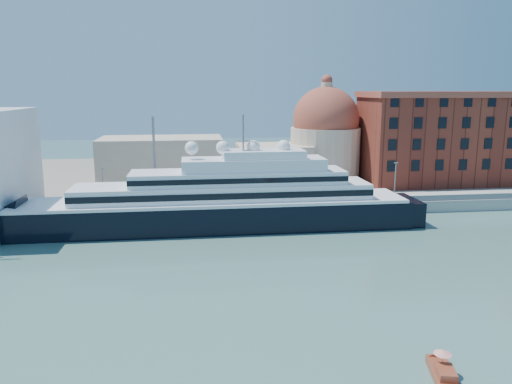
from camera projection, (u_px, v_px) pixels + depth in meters
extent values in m
plane|color=#375F59|center=(282.00, 269.00, 72.84)|extent=(400.00, 400.00, 0.00)
cube|color=gray|center=(253.00, 207.00, 105.60)|extent=(180.00, 10.00, 2.50)
cube|color=slate|center=(235.00, 176.00, 145.47)|extent=(260.00, 72.00, 2.00)
cube|color=slate|center=(255.00, 203.00, 100.86)|extent=(180.00, 0.10, 1.20)
cube|color=black|center=(214.00, 218.00, 93.64)|extent=(73.59, 11.32, 6.13)
cube|color=black|center=(400.00, 212.00, 98.37)|extent=(5.66, 10.38, 5.66)
cube|color=white|center=(213.00, 201.00, 92.97)|extent=(71.70, 11.51, 0.57)
cube|color=white|center=(223.00, 191.00, 92.87)|extent=(54.72, 9.43, 2.83)
cube|color=black|center=(225.00, 197.00, 88.29)|extent=(54.72, 0.15, 1.13)
cube|color=white|center=(238.00, 177.00, 92.70)|extent=(39.62, 8.49, 2.45)
cube|color=white|center=(253.00, 164.00, 92.58)|extent=(26.42, 7.55, 2.26)
cube|color=white|center=(263.00, 154.00, 92.44)|extent=(15.09, 6.60, 1.51)
cylinder|color=slate|center=(243.00, 133.00, 91.16)|extent=(0.28, 0.28, 6.60)
sphere|color=white|center=(192.00, 148.00, 90.49)|extent=(2.45, 2.45, 2.45)
sphere|color=white|center=(223.00, 147.00, 91.21)|extent=(2.45, 2.45, 2.45)
sphere|color=white|center=(253.00, 147.00, 91.93)|extent=(2.45, 2.45, 2.45)
sphere|color=white|center=(284.00, 147.00, 92.65)|extent=(2.45, 2.45, 2.45)
cube|color=white|center=(38.00, 236.00, 86.86)|extent=(12.72, 4.74, 1.67)
cube|color=white|center=(50.00, 228.00, 86.76)|extent=(4.29, 2.80, 1.25)
cube|color=maroon|center=(443.00, 375.00, 45.15)|extent=(3.19, 5.92, 0.94)
cube|color=maroon|center=(446.00, 373.00, 44.08)|extent=(2.03, 2.64, 0.75)
cylinder|color=slate|center=(442.00, 361.00, 45.37)|extent=(0.06, 0.06, 1.50)
cone|color=red|center=(443.00, 352.00, 45.20)|extent=(1.69, 1.69, 0.38)
cube|color=maroon|center=(446.00, 140.00, 127.34)|extent=(42.00, 18.00, 22.00)
cube|color=brown|center=(449.00, 94.00, 125.02)|extent=(43.00, 19.00, 1.50)
cylinder|color=beige|center=(325.00, 155.00, 130.15)|extent=(18.00, 18.00, 14.00)
sphere|color=brown|center=(326.00, 120.00, 128.33)|extent=(17.00, 17.00, 17.00)
cylinder|color=beige|center=(327.00, 88.00, 126.72)|extent=(3.00, 3.00, 3.00)
cube|color=beige|center=(273.00, 164.00, 126.83)|extent=(18.00, 14.00, 10.00)
cube|color=beige|center=(162.00, 161.00, 125.00)|extent=(30.00, 16.00, 12.00)
cylinder|color=slate|center=(103.00, 189.00, 97.81)|extent=(0.24, 0.24, 8.00)
cube|color=slate|center=(102.00, 169.00, 96.98)|extent=(0.80, 0.30, 0.25)
cylinder|color=slate|center=(255.00, 185.00, 101.63)|extent=(0.24, 0.24, 8.00)
cube|color=slate|center=(255.00, 166.00, 100.80)|extent=(0.80, 0.30, 0.25)
cylinder|color=slate|center=(395.00, 182.00, 105.46)|extent=(0.24, 0.24, 8.00)
cube|color=slate|center=(396.00, 163.00, 104.63)|extent=(0.80, 0.30, 0.25)
cylinder|color=slate|center=(155.00, 162.00, 100.01)|extent=(0.50, 0.50, 18.00)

